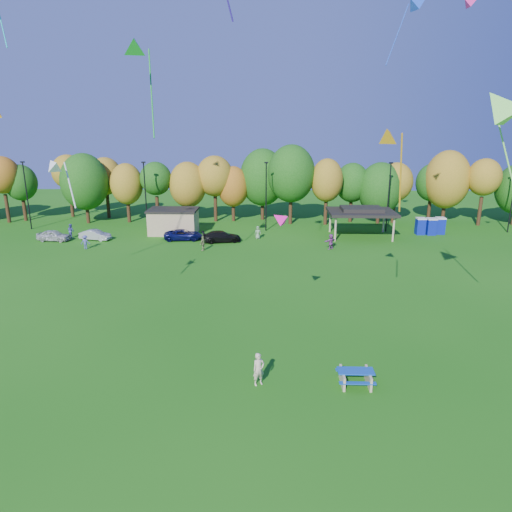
{
  "coord_description": "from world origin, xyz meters",
  "views": [
    {
      "loc": [
        2.48,
        -19.84,
        13.66
      ],
      "look_at": [
        1.7,
        6.0,
        6.22
      ],
      "focal_mm": 32.0,
      "sensor_mm": 36.0,
      "label": 1
    }
  ],
  "objects_px": {
    "porta_potties": "(430,226)",
    "car_c": "(183,235)",
    "kite_flyer": "(259,369)",
    "picnic_table": "(355,376)",
    "car_b": "(95,235)",
    "car_d": "(221,237)",
    "car_a": "(54,236)"
  },
  "relations": [
    {
      "from": "kite_flyer",
      "to": "car_a",
      "type": "bearing_deg",
      "value": 99.95
    },
    {
      "from": "porta_potties",
      "to": "car_b",
      "type": "xyz_separation_m",
      "value": [
        -42.3,
        -4.32,
        -0.47
      ]
    },
    {
      "from": "picnic_table",
      "to": "car_b",
      "type": "height_order",
      "value": "car_b"
    },
    {
      "from": "kite_flyer",
      "to": "car_d",
      "type": "distance_m",
      "value": 31.89
    },
    {
      "from": "porta_potties",
      "to": "car_d",
      "type": "height_order",
      "value": "porta_potties"
    },
    {
      "from": "car_b",
      "to": "porta_potties",
      "type": "bearing_deg",
      "value": -73.08
    },
    {
      "from": "car_d",
      "to": "porta_potties",
      "type": "bearing_deg",
      "value": -92.66
    },
    {
      "from": "kite_flyer",
      "to": "car_c",
      "type": "bearing_deg",
      "value": 77.8
    },
    {
      "from": "car_d",
      "to": "car_b",
      "type": "bearing_deg",
      "value": 74.94
    },
    {
      "from": "porta_potties",
      "to": "picnic_table",
      "type": "distance_m",
      "value": 39.57
    },
    {
      "from": "car_b",
      "to": "car_d",
      "type": "height_order",
      "value": "car_d"
    },
    {
      "from": "picnic_table",
      "to": "kite_flyer",
      "type": "relative_size",
      "value": 1.06
    },
    {
      "from": "porta_potties",
      "to": "car_c",
      "type": "distance_m",
      "value": 31.7
    },
    {
      "from": "car_a",
      "to": "porta_potties",
      "type": "bearing_deg",
      "value": -78.59
    },
    {
      "from": "porta_potties",
      "to": "car_b",
      "type": "relative_size",
      "value": 0.98
    },
    {
      "from": "car_b",
      "to": "car_c",
      "type": "xyz_separation_m",
      "value": [
        10.85,
        0.35,
        0.02
      ]
    },
    {
      "from": "picnic_table",
      "to": "car_c",
      "type": "bearing_deg",
      "value": 115.56
    },
    {
      "from": "porta_potties",
      "to": "car_a",
      "type": "xyz_separation_m",
      "value": [
        -47.2,
        -4.95,
        -0.42
      ]
    },
    {
      "from": "picnic_table",
      "to": "kite_flyer",
      "type": "bearing_deg",
      "value": -178.07
    },
    {
      "from": "kite_flyer",
      "to": "car_c",
      "type": "distance_m",
      "value": 33.9
    },
    {
      "from": "car_c",
      "to": "car_d",
      "type": "bearing_deg",
      "value": -106.14
    },
    {
      "from": "car_c",
      "to": "car_d",
      "type": "relative_size",
      "value": 0.99
    },
    {
      "from": "kite_flyer",
      "to": "porta_potties",
      "type": "bearing_deg",
      "value": 30.02
    },
    {
      "from": "picnic_table",
      "to": "car_a",
      "type": "height_order",
      "value": "car_a"
    },
    {
      "from": "porta_potties",
      "to": "car_c",
      "type": "relative_size",
      "value": 0.8
    },
    {
      "from": "picnic_table",
      "to": "car_d",
      "type": "relative_size",
      "value": 0.42
    },
    {
      "from": "car_d",
      "to": "picnic_table",
      "type": "bearing_deg",
      "value": -174.37
    },
    {
      "from": "porta_potties",
      "to": "kite_flyer",
      "type": "distance_m",
      "value": 42.13
    },
    {
      "from": "kite_flyer",
      "to": "car_b",
      "type": "bearing_deg",
      "value": 93.68
    },
    {
      "from": "picnic_table",
      "to": "car_d",
      "type": "bearing_deg",
      "value": 108.68
    },
    {
      "from": "kite_flyer",
      "to": "car_a",
      "type": "relative_size",
      "value": 0.47
    },
    {
      "from": "car_c",
      "to": "car_d",
      "type": "xyz_separation_m",
      "value": [
        4.81,
        -0.91,
        0.03
      ]
    }
  ]
}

